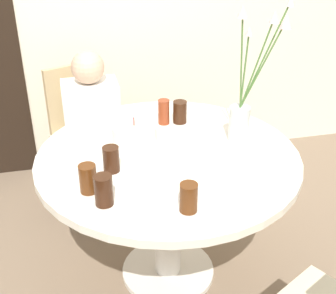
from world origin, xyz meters
TOP-DOWN VIEW (x-y plane):
  - ground_plane at (0.00, 0.00)m, footprint 16.00×16.00m
  - dining_table at (0.00, 0.00)m, footprint 1.28×1.28m
  - chair_near_front at (-0.37, 0.94)m, footprint 0.52×0.52m
  - birthday_cake at (-0.13, 0.18)m, footprint 0.23×0.23m
  - flower_vase at (0.40, 0.05)m, footprint 0.28×0.15m
  - side_plate at (-0.30, 0.38)m, footprint 0.16×0.16m
  - drink_glass_0 at (0.05, 0.33)m, footprint 0.06×0.06m
  - drink_glass_1 at (-0.34, -0.34)m, footprint 0.08×0.08m
  - drink_glass_2 at (-0.40, -0.23)m, footprint 0.07×0.07m
  - drink_glass_3 at (0.14, 0.33)m, footprint 0.08×0.08m
  - drink_glass_4 at (-0.28, -0.09)m, footprint 0.08×0.08m
  - drink_glass_5 at (-0.02, -0.45)m, footprint 0.07×0.07m
  - person_guest at (-0.31, 0.79)m, footprint 0.34×0.24m

SIDE VIEW (x-z plane):
  - ground_plane at x=0.00m, z-range 0.00..0.00m
  - person_guest at x=-0.31m, z-range -0.03..1.03m
  - chair_near_front at x=-0.37m, z-range 0.06..0.96m
  - dining_table at x=0.00m, z-range 0.24..1.01m
  - side_plate at x=-0.30m, z-range 0.77..0.78m
  - birthday_cake at x=-0.13m, z-range 0.75..0.88m
  - drink_glass_4 at x=-0.28m, z-range 0.77..0.89m
  - drink_glass_3 at x=0.14m, z-range 0.77..0.89m
  - drink_glass_5 at x=-0.02m, z-range 0.77..0.89m
  - drink_glass_2 at x=-0.40m, z-range 0.77..0.90m
  - drink_glass_1 at x=-0.34m, z-range 0.77..0.90m
  - drink_glass_0 at x=0.05m, z-range 0.77..0.91m
  - flower_vase at x=0.40m, z-range 0.64..1.35m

